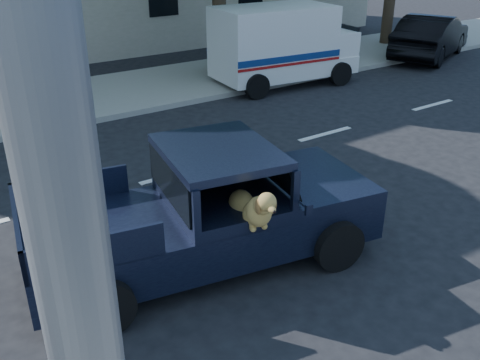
{
  "coord_description": "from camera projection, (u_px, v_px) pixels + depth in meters",
  "views": [
    {
      "loc": [
        -4.44,
        -5.29,
        4.49
      ],
      "look_at": [
        -0.74,
        0.09,
        1.38
      ],
      "focal_mm": 40.0,
      "sensor_mm": 36.0,
      "label": 1
    }
  ],
  "objects": [
    {
      "name": "pickup_truck",
      "position": [
        200.0,
        227.0,
        7.64
      ],
      "size": [
        5.18,
        2.92,
        1.76
      ],
      "rotation": [
        0.0,
        0.0,
        -0.18
      ],
      "color": "black",
      "rests_on": "ground"
    },
    {
      "name": "ground",
      "position": [
        283.0,
        252.0,
        8.14
      ],
      "size": [
        120.0,
        120.0,
        0.0
      ],
      "primitive_type": "plane",
      "color": "black",
      "rests_on": "ground"
    },
    {
      "name": "mail_truck",
      "position": [
        281.0,
        51.0,
        16.26
      ],
      "size": [
        4.49,
        2.56,
        2.36
      ],
      "rotation": [
        0.0,
        0.0,
        -0.1
      ],
      "color": "silver",
      "rests_on": "ground"
    },
    {
      "name": "far_sidewalk",
      "position": [
        78.0,
        100.0,
        14.95
      ],
      "size": [
        60.0,
        4.0,
        0.15
      ],
      "primitive_type": "cube",
      "color": "gray",
      "rests_on": "ground"
    },
    {
      "name": "utility_pole",
      "position": [
        43.0,
        82.0,
        1.46
      ],
      "size": [
        0.26,
        0.29,
        8.23
      ],
      "color": "slate",
      "rests_on": "ground"
    },
    {
      "name": "lane_stripes",
      "position": [
        257.0,
        152.0,
        11.69
      ],
      "size": [
        21.6,
        0.14,
        0.01
      ],
      "primitive_type": null,
      "color": "silver",
      "rests_on": "ground"
    },
    {
      "name": "parked_sedan",
      "position": [
        431.0,
        36.0,
        19.7
      ],
      "size": [
        3.35,
        5.05,
        1.57
      ],
      "primitive_type": "imported",
      "rotation": [
        0.0,
        0.0,
        1.96
      ],
      "color": "black",
      "rests_on": "ground"
    }
  ]
}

